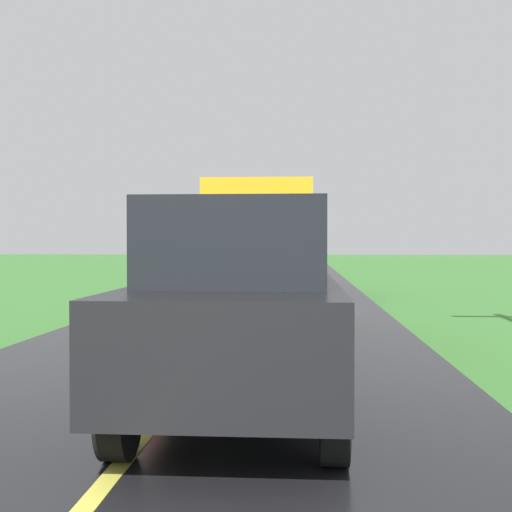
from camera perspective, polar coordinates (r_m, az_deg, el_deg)
banana_truck_near at (r=11.95m, az=-0.07°, el=0.24°), size 2.38×5.82×2.80m
banana_truck_far at (r=21.54m, az=2.78°, el=0.60°), size 2.38×5.81×2.80m
following_car at (r=5.87m, az=-1.29°, el=-4.49°), size 1.74×4.10×1.92m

